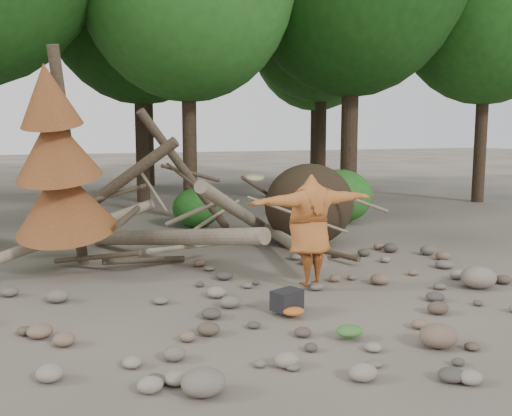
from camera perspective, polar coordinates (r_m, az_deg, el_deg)
name	(u,v)px	position (r m, az deg, el deg)	size (l,w,h in m)	color
ground	(287,309)	(9.08, 3.09, -10.03)	(120.00, 120.00, 0.00)	#514C44
deadfall_pile	(289,208)	(13.46, 3.27, 0.02)	(8.55, 5.24, 3.30)	#332619
dead_conifer	(59,166)	(11.23, -19.12, 3.98)	(2.06, 2.16, 4.35)	#4C3F30
bush_mid	(197,208)	(16.40, -5.93, 0.03)	(1.40, 1.40, 1.12)	#225E1B
bush_right	(339,196)	(17.29, 8.31, 1.20)	(2.00, 2.00, 1.60)	#2B7022
frisbee_thrower	(310,230)	(9.94, 5.39, -2.22)	(2.58, 0.96, 2.04)	#AF5D27
backpack	(287,304)	(8.83, 3.11, -9.53)	(0.45, 0.30, 0.30)	black
cloth_green	(349,334)	(7.90, 9.33, -12.37)	(0.38, 0.32, 0.14)	#386D2B
cloth_orange	(294,315)	(8.63, 3.78, -10.60)	(0.33, 0.27, 0.12)	#B45D1F
boulder_front_left	(203,382)	(6.31, -5.29, -16.96)	(0.48, 0.43, 0.29)	#6D645B
boulder_front_right	(438,336)	(7.89, 17.78, -12.06)	(0.51, 0.46, 0.31)	brown
boulder_mid_right	(478,277)	(10.90, 21.35, -6.48)	(0.64, 0.57, 0.38)	gray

